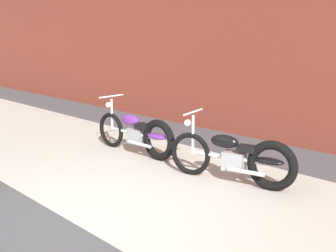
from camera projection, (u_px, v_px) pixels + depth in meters
name	position (u px, v px, depth m)	size (l,w,h in m)	color
ground_plane	(73.00, 223.00, 4.83)	(80.00, 80.00, 0.00)	#47474C
sidewalk_slab	(176.00, 185.00, 6.04)	(36.00, 3.50, 0.01)	#B2ADA3
brick_building_wall	(300.00, 29.00, 7.92)	(36.00, 0.50, 4.53)	brown
motorcycle_purple	(139.00, 134.00, 7.49)	(2.01, 0.58, 1.03)	black
motorcycle_black	(239.00, 158.00, 6.00)	(1.97, 0.73, 1.03)	black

